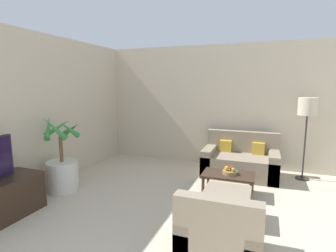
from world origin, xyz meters
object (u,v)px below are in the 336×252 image
object	(u,v)px
apple_green	(234,170)
armchair	(221,236)
fruit_bowl	(230,172)
sofa_loveseat	(240,162)
orange_fruit	(227,168)
potted_palm	(62,169)
floor_lamp	(308,110)
apple_red	(232,168)
coffee_table	(228,177)
ottoman	(227,204)

from	to	relation	value
apple_green	armchair	distance (m)	1.72
apple_green	fruit_bowl	bearing A→B (deg)	146.88
sofa_loveseat	orange_fruit	bearing A→B (deg)	-97.23
potted_palm	orange_fruit	world-z (taller)	potted_palm
sofa_loveseat	floor_lamp	world-z (taller)	floor_lamp
potted_palm	fruit_bowl	world-z (taller)	potted_palm
floor_lamp	fruit_bowl	distance (m)	1.98
floor_lamp	apple_green	size ratio (longest dim) A/B	22.31
apple_red	orange_fruit	size ratio (longest dim) A/B	0.89
fruit_bowl	apple_red	world-z (taller)	apple_red
coffee_table	armchair	xyz separation A→B (m)	(0.16, -1.73, -0.04)
apple_green	ottoman	xyz separation A→B (m)	(0.02, -0.83, -0.23)
floor_lamp	armchair	world-z (taller)	floor_lamp
potted_palm	apple_green	world-z (taller)	potted_palm
fruit_bowl	orange_fruit	size ratio (longest dim) A/B	3.09
sofa_loveseat	ottoman	xyz separation A→B (m)	(-0.00, -1.87, -0.08)
coffee_table	fruit_bowl	world-z (taller)	fruit_bowl
coffee_table	ottoman	world-z (taller)	ottoman
potted_palm	armchair	world-z (taller)	potted_palm
apple_green	ottoman	size ratio (longest dim) A/B	0.12
potted_palm	ottoman	world-z (taller)	potted_palm
floor_lamp	coffee_table	world-z (taller)	floor_lamp
coffee_table	apple_green	xyz separation A→B (m)	(0.08, -0.02, 0.14)
coffee_table	fruit_bowl	size ratio (longest dim) A/B	3.50
coffee_table	floor_lamp	bearing A→B (deg)	43.72
sofa_loveseat	armchair	xyz separation A→B (m)	(0.06, -2.75, -0.03)
sofa_loveseat	apple_red	world-z (taller)	sofa_loveseat
ottoman	floor_lamp	bearing A→B (deg)	60.59
apple_red	ottoman	bearing A→B (deg)	-86.42
floor_lamp	fruit_bowl	bearing A→B (deg)	-136.13
coffee_table	armchair	bearing A→B (deg)	-84.65
potted_palm	coffee_table	distance (m)	2.83
floor_lamp	coffee_table	distance (m)	2.04
sofa_loveseat	orange_fruit	size ratio (longest dim) A/B	18.39
floor_lamp	apple_red	xyz separation A→B (m)	(-1.22, -1.16, -0.91)
potted_palm	ottoman	size ratio (longest dim) A/B	2.18
fruit_bowl	apple_green	xyz separation A→B (m)	(0.06, -0.04, 0.06)
coffee_table	apple_green	bearing A→B (deg)	-16.39
potted_palm	apple_red	distance (m)	2.89
apple_red	ottoman	distance (m)	0.93
floor_lamp	fruit_bowl	xyz separation A→B (m)	(-1.24, -1.19, -0.98)
fruit_bowl	armchair	world-z (taller)	armchair
armchair	floor_lamp	bearing A→B (deg)	69.48
fruit_bowl	apple_green	distance (m)	0.10
floor_lamp	ottoman	size ratio (longest dim) A/B	2.60
apple_green	coffee_table	bearing A→B (deg)	163.61
sofa_loveseat	floor_lamp	xyz separation A→B (m)	(1.16, 0.19, 1.07)
potted_palm	sofa_loveseat	distance (m)	3.38
sofa_loveseat	apple_green	xyz separation A→B (m)	(-0.02, -1.04, 0.15)
fruit_bowl	sofa_loveseat	bearing A→B (deg)	85.47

